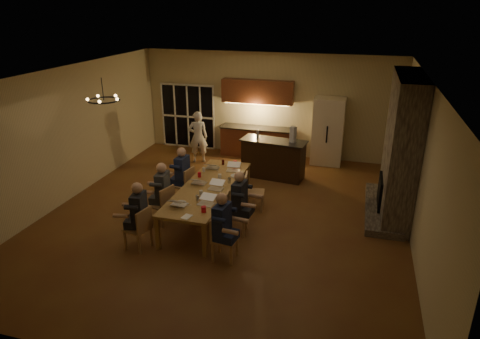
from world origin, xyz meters
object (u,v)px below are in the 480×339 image
(person_right_near, at_px, (222,227))
(laptop_f, at_px, (233,166))
(dining_table, at_px, (209,201))
(laptop_c, at_px, (199,179))
(laptop_a, at_px, (179,200))
(laptop_e, at_px, (213,164))
(chandelier, at_px, (104,100))
(can_cola, at_px, (223,162))
(person_right_mid, at_px, (240,202))
(chair_right_mid, at_px, (236,214))
(mug_mid, at_px, (220,176))
(bar_blender, at_px, (293,134))
(standing_person, at_px, (198,137))
(person_left_near, at_px, (140,215))
(mug_front, at_px, (201,193))
(redcup_mid, at_px, (199,175))
(laptop_b, at_px, (206,199))
(plate_left, at_px, (181,203))
(bar_bottle, at_px, (258,134))
(plate_far, at_px, (236,176))
(redcup_near, at_px, (204,209))
(chair_left_far, at_px, (183,185))
(refrigerator, at_px, (328,131))
(chair_left_near, at_px, (137,228))
(person_left_mid, at_px, (163,192))
(chair_right_near, at_px, (225,238))
(bar_island, at_px, (273,159))
(plate_near, at_px, (214,197))
(can_right, at_px, (229,180))
(laptop_d, at_px, (215,184))
(person_left_far, at_px, (183,175))
(chair_right_far, at_px, (255,192))
(chair_left_mid, at_px, (161,204))

(person_right_near, xyz_separation_m, laptop_f, (-0.58, 2.64, 0.17))
(dining_table, distance_m, laptop_f, 1.18)
(laptop_c, bearing_deg, laptop_a, 93.10)
(laptop_e, bearing_deg, chandelier, 48.36)
(chandelier, distance_m, can_cola, 3.43)
(person_right_mid, relative_size, laptop_e, 4.31)
(chair_right_mid, relative_size, mug_mid, 8.90)
(laptop_e, xyz_separation_m, bar_blender, (1.72, 1.61, 0.43))
(person_right_mid, bearing_deg, chair_right_mid, 145.23)
(dining_table, relative_size, standing_person, 2.10)
(chair_right_mid, xyz_separation_m, person_left_near, (-1.68, -1.02, 0.24))
(mug_front, height_order, redcup_mid, redcup_mid)
(laptop_e, bearing_deg, laptop_b, 104.01)
(plate_left, distance_m, bar_blender, 4.07)
(bar_bottle, bearing_deg, plate_far, -90.49)
(dining_table, height_order, laptop_b, laptop_b)
(redcup_near, bearing_deg, laptop_b, 103.01)
(chair_right_mid, xyz_separation_m, bar_bottle, (-0.37, 3.36, 0.76))
(chair_left_far, bearing_deg, chair_right_mid, 65.68)
(laptop_a, xyz_separation_m, redcup_near, (0.59, -0.17, -0.05))
(laptop_b, bearing_deg, laptop_e, 112.77)
(mug_mid, relative_size, can_cola, 0.83)
(refrigerator, bearing_deg, chair_left_near, -117.91)
(person_left_mid, bearing_deg, person_right_mid, 82.74)
(dining_table, height_order, chandelier, chandelier)
(person_right_mid, bearing_deg, person_left_near, 126.54)
(refrigerator, distance_m, chair_right_near, 6.02)
(bar_island, xyz_separation_m, laptop_e, (-1.20, -1.63, 0.32))
(chair_left_far, distance_m, bar_blender, 3.25)
(bar_island, xyz_separation_m, plate_near, (-0.61, -3.21, 0.22))
(can_right, bearing_deg, can_cola, 114.78)
(laptop_d, bearing_deg, person_left_far, 148.93)
(person_left_mid, relative_size, laptop_d, 4.31)
(person_left_mid, relative_size, can_cola, 11.50)
(person_right_near, distance_m, laptop_d, 1.62)
(bar_island, distance_m, chair_right_far, 2.09)
(chair_left_mid, xyz_separation_m, chair_right_mid, (1.72, 0.02, 0.00))
(bar_island, xyz_separation_m, mug_mid, (-0.83, -2.19, 0.26))
(laptop_a, xyz_separation_m, can_cola, (0.14, 2.44, -0.05))
(refrigerator, height_order, standing_person, refrigerator)
(refrigerator, relative_size, bar_island, 1.12)
(laptop_a, distance_m, plate_left, 0.13)
(chandelier, distance_m, plate_left, 2.58)
(chair_right_mid, xyz_separation_m, can_right, (-0.42, 0.86, 0.37))
(chandelier, xyz_separation_m, bar_blender, (3.32, 3.50, -1.45))
(bar_bottle, bearing_deg, plate_near, -92.24)
(redcup_mid, bearing_deg, chandelier, -140.00)
(plate_left, bearing_deg, can_right, 63.16)
(bar_island, relative_size, person_left_near, 1.29)
(chandelier, relative_size, laptop_a, 2.01)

